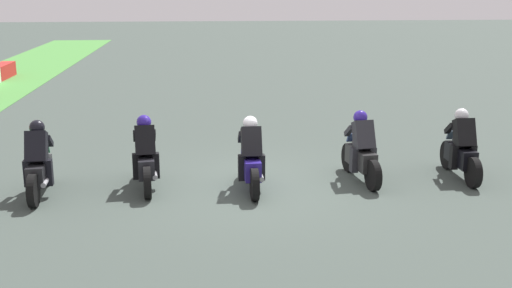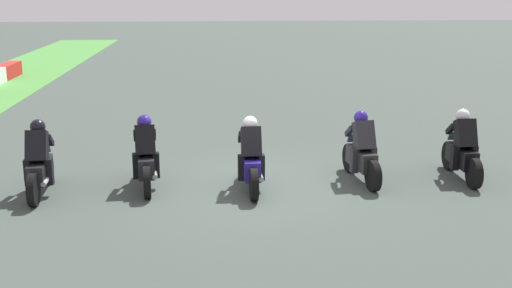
% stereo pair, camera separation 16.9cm
% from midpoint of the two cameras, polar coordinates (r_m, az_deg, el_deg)
% --- Properties ---
extents(ground_plane, '(120.00, 120.00, 0.00)m').
position_cam_midpoint_polar(ground_plane, '(13.25, 0.28, -3.82)').
color(ground_plane, '#3E4A43').
extents(rider_lane_a, '(2.04, 0.54, 1.51)m').
position_cam_midpoint_polar(rider_lane_a, '(14.34, 18.38, -0.57)').
color(rider_lane_a, black).
rests_on(rider_lane_a, ground_plane).
extents(rider_lane_b, '(2.04, 0.58, 1.51)m').
position_cam_midpoint_polar(rider_lane_b, '(13.63, 9.82, -0.78)').
color(rider_lane_b, black).
rests_on(rider_lane_b, ground_plane).
extents(rider_lane_c, '(2.04, 0.54, 1.51)m').
position_cam_midpoint_polar(rider_lane_c, '(12.89, -0.09, -1.44)').
color(rider_lane_c, black).
rests_on(rider_lane_c, ground_plane).
extents(rider_lane_d, '(2.04, 0.57, 1.51)m').
position_cam_midpoint_polar(rider_lane_d, '(13.21, -9.50, -1.26)').
color(rider_lane_d, black).
rests_on(rider_lane_d, ground_plane).
extents(rider_lane_e, '(2.04, 0.55, 1.51)m').
position_cam_midpoint_polar(rider_lane_e, '(13.27, -18.52, -1.74)').
color(rider_lane_e, black).
rests_on(rider_lane_e, ground_plane).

